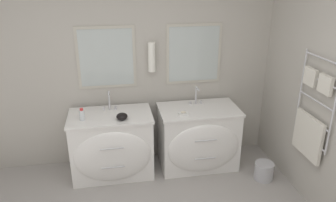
% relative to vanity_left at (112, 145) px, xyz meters
% --- Properties ---
extents(wall_back, '(5.27, 0.17, 2.60)m').
position_rel_vanity_left_xyz_m(wall_back, '(0.27, 0.40, 0.90)').
color(wall_back, '#B2ADA3').
rests_on(wall_back, ground_plane).
extents(wall_right, '(0.13, 4.21, 2.60)m').
position_rel_vanity_left_xyz_m(wall_right, '(2.12, -0.80, 0.89)').
color(wall_right, '#B2ADA3').
rests_on(wall_right, ground_plane).
extents(vanity_left, '(0.99, 0.66, 0.79)m').
position_rel_vanity_left_xyz_m(vanity_left, '(0.00, 0.00, 0.00)').
color(vanity_left, white).
rests_on(vanity_left, ground_plane).
extents(vanity_right, '(0.99, 0.66, 0.79)m').
position_rel_vanity_left_xyz_m(vanity_right, '(1.09, 0.00, 0.00)').
color(vanity_right, white).
rests_on(vanity_right, ground_plane).
extents(faucet_left, '(0.17, 0.15, 0.24)m').
position_rel_vanity_left_xyz_m(faucet_left, '(0.00, 0.18, 0.51)').
color(faucet_left, silver).
rests_on(faucet_left, vanity_left).
extents(faucet_right, '(0.17, 0.15, 0.24)m').
position_rel_vanity_left_xyz_m(faucet_right, '(1.09, 0.18, 0.51)').
color(faucet_right, silver).
rests_on(faucet_right, vanity_right).
extents(toiletry_bottle, '(0.06, 0.06, 0.15)m').
position_rel_vanity_left_xyz_m(toiletry_bottle, '(-0.31, -0.06, 0.46)').
color(toiletry_bottle, silver).
rests_on(toiletry_bottle, vanity_left).
extents(amenity_bowl, '(0.13, 0.13, 0.08)m').
position_rel_vanity_left_xyz_m(amenity_bowl, '(0.13, -0.12, 0.43)').
color(amenity_bowl, black).
rests_on(amenity_bowl, vanity_left).
extents(soap_dish, '(0.11, 0.08, 0.04)m').
position_rel_vanity_left_xyz_m(soap_dish, '(0.86, -0.11, 0.41)').
color(soap_dish, white).
rests_on(soap_dish, vanity_right).
extents(waste_bin, '(0.23, 0.23, 0.22)m').
position_rel_vanity_left_xyz_m(waste_bin, '(1.80, -0.44, -0.29)').
color(waste_bin, '#B7B7BC').
rests_on(waste_bin, ground_plane).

